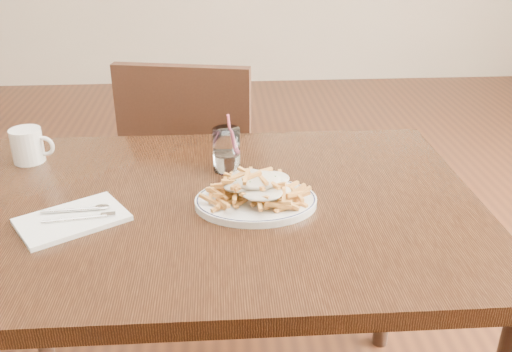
{
  "coord_description": "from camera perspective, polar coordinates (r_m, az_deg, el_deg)",
  "views": [
    {
      "loc": [
        0.03,
        -1.11,
        1.34
      ],
      "look_at": [
        0.11,
        -0.03,
        0.82
      ],
      "focal_mm": 40.0,
      "sensor_mm": 36.0,
      "label": 1
    }
  ],
  "objects": [
    {
      "name": "loaded_fries",
      "position": [
        1.21,
        0.0,
        -0.85
      ],
      "size": [
        0.24,
        0.21,
        0.06
      ],
      "color": "#C2863B",
      "rests_on": "fries_plate"
    },
    {
      "name": "cutlery",
      "position": [
        1.23,
        -17.92,
        -3.74
      ],
      "size": [
        0.16,
        0.07,
        0.01
      ],
      "color": "silver",
      "rests_on": "napkin"
    },
    {
      "name": "coffee_mug",
      "position": [
        1.54,
        -21.82,
        2.85
      ],
      "size": [
        0.11,
        0.08,
        0.09
      ],
      "color": "white",
      "rests_on": "table"
    },
    {
      "name": "napkin",
      "position": [
        1.23,
        -17.91,
        -4.17
      ],
      "size": [
        0.25,
        0.23,
        0.01
      ],
      "primitive_type": "cube",
      "rotation": [
        0.0,
        0.0,
        0.56
      ],
      "color": "white",
      "rests_on": "table"
    },
    {
      "name": "fries_plate",
      "position": [
        1.23,
        -0.0,
        -2.55
      ],
      "size": [
        0.32,
        0.29,
        0.02
      ],
      "color": "white",
      "rests_on": "table"
    },
    {
      "name": "table",
      "position": [
        1.3,
        -4.76,
        -5.54
      ],
      "size": [
        1.2,
        0.8,
        0.75
      ],
      "color": "black",
      "rests_on": "ground"
    },
    {
      "name": "water_glass",
      "position": [
        1.38,
        -2.95,
        2.37
      ],
      "size": [
        0.07,
        0.07,
        0.15
      ],
      "color": "white",
      "rests_on": "table"
    },
    {
      "name": "chair_far",
      "position": [
        1.96,
        -6.2,
        0.51
      ],
      "size": [
        0.49,
        0.49,
        0.91
      ],
      "color": "black",
      "rests_on": "ground"
    }
  ]
}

